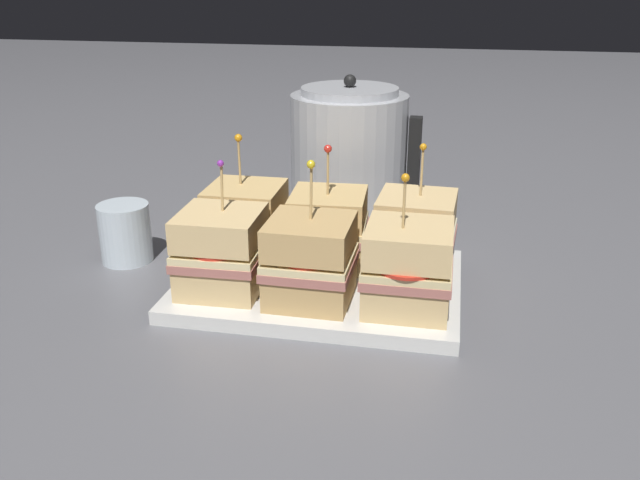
# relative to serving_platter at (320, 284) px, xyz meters

# --- Properties ---
(ground_plane) EXTENTS (6.00, 6.00, 0.00)m
(ground_plane) POSITION_rel_serving_platter_xyz_m (0.00, 0.00, -0.01)
(ground_plane) COLOR slate
(serving_platter) EXTENTS (0.36, 0.26, 0.02)m
(serving_platter) POSITION_rel_serving_platter_xyz_m (0.00, 0.00, 0.00)
(serving_platter) COLOR silver
(serving_platter) RESTS_ON ground_plane
(sandwich_front_left) EXTENTS (0.11, 0.11, 0.17)m
(sandwich_front_left) POSITION_rel_serving_platter_xyz_m (-0.11, -0.05, 0.06)
(sandwich_front_left) COLOR #DBB77A
(sandwich_front_left) RESTS_ON serving_platter
(sandwich_front_center) EXTENTS (0.11, 0.11, 0.17)m
(sandwich_front_center) POSITION_rel_serving_platter_xyz_m (0.00, -0.06, 0.06)
(sandwich_front_center) COLOR tan
(sandwich_front_center) RESTS_ON serving_platter
(sandwich_front_right) EXTENTS (0.10, 0.11, 0.17)m
(sandwich_front_right) POSITION_rel_serving_platter_xyz_m (0.12, -0.06, 0.06)
(sandwich_front_right) COLOR #DBB77A
(sandwich_front_right) RESTS_ON serving_platter
(sandwich_back_left) EXTENTS (0.11, 0.11, 0.17)m
(sandwich_back_left) POSITION_rel_serving_platter_xyz_m (-0.12, 0.05, 0.06)
(sandwich_back_left) COLOR tan
(sandwich_back_left) RESTS_ON serving_platter
(sandwich_back_center) EXTENTS (0.11, 0.11, 0.17)m
(sandwich_back_center) POSITION_rel_serving_platter_xyz_m (0.00, 0.06, 0.06)
(sandwich_back_center) COLOR tan
(sandwich_back_center) RESTS_ON serving_platter
(sandwich_back_right) EXTENTS (0.11, 0.11, 0.17)m
(sandwich_back_right) POSITION_rel_serving_platter_xyz_m (0.12, 0.06, 0.06)
(sandwich_back_right) COLOR #DBB77A
(sandwich_back_right) RESTS_ON serving_platter
(kettle_steel) EXTENTS (0.21, 0.19, 0.24)m
(kettle_steel) POSITION_rel_serving_platter_xyz_m (-0.01, 0.28, 0.10)
(kettle_steel) COLOR #B7BABF
(kettle_steel) RESTS_ON ground_plane
(drinking_glass) EXTENTS (0.07, 0.07, 0.09)m
(drinking_glass) POSITION_rel_serving_platter_xyz_m (-0.30, 0.05, 0.03)
(drinking_glass) COLOR silver
(drinking_glass) RESTS_ON ground_plane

